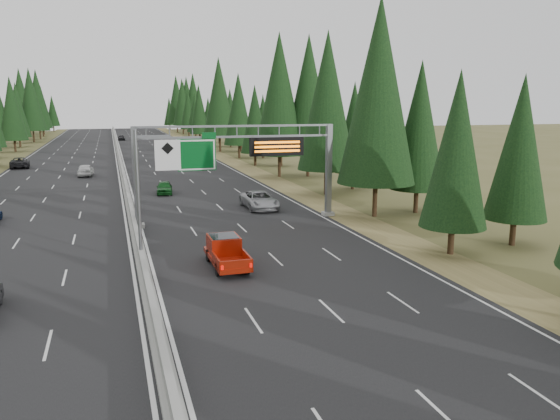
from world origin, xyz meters
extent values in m
cube|color=black|center=(0.00, 80.00, 0.04)|extent=(32.00, 260.00, 0.08)
cube|color=olive|center=(17.80, 80.00, 0.03)|extent=(3.60, 260.00, 0.06)
cube|color=gray|center=(0.00, 80.00, 0.23)|extent=(0.70, 260.00, 0.30)
cube|color=gray|center=(0.00, 80.00, 0.63)|extent=(0.30, 260.00, 0.60)
cube|color=slate|center=(0.35, 35.00, 3.98)|extent=(0.45, 0.45, 7.80)
cube|color=gray|center=(0.35, 35.00, 0.23)|extent=(0.90, 0.90, 0.30)
cube|color=slate|center=(16.20, 35.00, 3.98)|extent=(0.45, 0.45, 7.80)
cube|color=gray|center=(16.20, 35.00, 0.23)|extent=(0.90, 0.90, 0.30)
cube|color=slate|center=(8.28, 35.00, 7.80)|extent=(15.85, 0.35, 0.16)
cube|color=slate|center=(8.28, 35.00, 6.96)|extent=(15.85, 0.35, 0.16)
cube|color=#054C19|center=(5.00, 34.75, 5.63)|extent=(3.00, 0.10, 2.50)
cube|color=silver|center=(5.00, 34.69, 5.63)|extent=(2.85, 0.02, 2.35)
cube|color=#054C19|center=(6.00, 34.75, 7.13)|extent=(1.10, 0.10, 0.45)
cube|color=black|center=(11.50, 34.70, 6.13)|extent=(4.50, 0.40, 1.50)
cube|color=orange|center=(11.50, 34.48, 6.48)|extent=(3.80, 0.02, 0.18)
cube|color=orange|center=(11.50, 34.48, 6.13)|extent=(3.80, 0.02, 0.18)
cube|color=orange|center=(11.50, 34.48, 5.78)|extent=(3.80, 0.02, 0.18)
cylinder|color=slate|center=(0.00, 25.00, 4.08)|extent=(0.20, 0.20, 8.00)
cube|color=gray|center=(0.00, 25.00, 0.18)|extent=(0.50, 0.50, 0.20)
cube|color=slate|center=(1.00, 25.00, 7.68)|extent=(2.00, 0.15, 0.15)
cube|color=silver|center=(1.80, 24.88, 6.58)|extent=(1.50, 0.06, 1.80)
cylinder|color=black|center=(19.12, 21.36, 0.93)|extent=(0.40, 0.40, 1.87)
cone|color=black|center=(19.12, 21.36, 6.77)|extent=(4.20, 4.20, 9.80)
cylinder|color=black|center=(24.60, 22.20, 0.92)|extent=(0.40, 0.40, 1.85)
cone|color=black|center=(24.60, 22.20, 6.69)|extent=(4.15, 4.15, 9.69)
cylinder|color=black|center=(19.99, 33.73, 1.46)|extent=(0.40, 0.40, 2.91)
cone|color=black|center=(19.99, 33.73, 10.55)|extent=(6.55, 6.55, 15.28)
cylinder|color=black|center=(24.29, 34.21, 1.06)|extent=(0.40, 0.40, 2.12)
cone|color=black|center=(24.29, 34.21, 7.68)|extent=(4.77, 4.77, 11.13)
cylinder|color=black|center=(20.32, 45.68, 1.35)|extent=(0.40, 0.40, 2.71)
cone|color=black|center=(20.32, 45.68, 9.81)|extent=(6.09, 6.09, 14.21)
cylinder|color=black|center=(24.60, 48.22, 0.96)|extent=(0.40, 0.40, 1.91)
cone|color=black|center=(24.60, 48.22, 6.94)|extent=(4.31, 4.31, 10.05)
cylinder|color=black|center=(19.70, 60.45, 1.48)|extent=(0.40, 0.40, 2.96)
cone|color=black|center=(19.70, 60.45, 10.73)|extent=(6.66, 6.66, 15.53)
cylinder|color=black|center=(23.56, 60.13, 1.47)|extent=(0.40, 0.40, 2.93)
cone|color=black|center=(23.56, 60.13, 10.62)|extent=(6.59, 6.59, 15.38)
cylinder|color=black|center=(20.10, 74.49, 0.99)|extent=(0.40, 0.40, 1.98)
cone|color=black|center=(20.10, 74.49, 7.18)|extent=(4.46, 4.46, 10.40)
cylinder|color=black|center=(23.69, 72.49, 0.90)|extent=(0.40, 0.40, 1.80)
cone|color=black|center=(23.69, 72.49, 6.54)|extent=(4.06, 4.06, 9.47)
cylinder|color=black|center=(20.33, 86.56, 1.18)|extent=(0.40, 0.40, 2.37)
cone|color=black|center=(20.33, 86.56, 8.58)|extent=(5.32, 5.32, 12.42)
cylinder|color=black|center=(24.53, 85.82, 0.89)|extent=(0.40, 0.40, 1.78)
cone|color=black|center=(24.53, 85.82, 6.46)|extent=(4.01, 4.01, 9.35)
cylinder|color=black|center=(19.59, 100.18, 1.47)|extent=(0.40, 0.40, 2.95)
cone|color=black|center=(19.59, 100.18, 10.69)|extent=(6.64, 6.64, 15.49)
cylinder|color=black|center=(23.72, 99.61, 0.96)|extent=(0.40, 0.40, 1.91)
cone|color=black|center=(23.72, 99.61, 6.94)|extent=(4.31, 4.31, 10.05)
cylinder|color=black|center=(20.93, 113.57, 1.07)|extent=(0.40, 0.40, 2.13)
cone|color=black|center=(20.93, 113.57, 7.72)|extent=(4.79, 4.79, 11.18)
cylinder|color=black|center=(24.17, 111.48, 1.02)|extent=(0.40, 0.40, 2.04)
cone|color=black|center=(24.17, 111.48, 7.39)|extent=(4.59, 4.59, 10.70)
cylinder|color=black|center=(19.81, 126.86, 1.09)|extent=(0.40, 0.40, 2.18)
cone|color=black|center=(19.81, 126.86, 7.92)|extent=(4.91, 4.91, 11.46)
cylinder|color=black|center=(24.36, 125.63, 1.08)|extent=(0.40, 0.40, 2.15)
cone|color=black|center=(24.36, 125.63, 7.80)|extent=(4.84, 4.84, 11.30)
cylinder|color=black|center=(20.63, 139.04, 1.00)|extent=(0.40, 0.40, 2.00)
cone|color=black|center=(20.63, 139.04, 7.23)|extent=(4.49, 4.49, 10.48)
cylinder|color=black|center=(24.07, 138.71, 0.89)|extent=(0.40, 0.40, 1.78)
cone|color=black|center=(24.07, 138.71, 6.44)|extent=(3.99, 3.99, 9.32)
cylinder|color=black|center=(20.81, 153.47, 1.07)|extent=(0.40, 0.40, 2.14)
cone|color=black|center=(20.81, 153.47, 7.78)|extent=(4.83, 4.83, 11.26)
cylinder|color=black|center=(23.78, 152.46, 1.19)|extent=(0.40, 0.40, 2.38)
cone|color=black|center=(23.78, 152.46, 8.63)|extent=(5.36, 5.36, 12.50)
cylinder|color=black|center=(20.81, 166.10, 1.37)|extent=(0.40, 0.40, 2.74)
cone|color=black|center=(20.81, 166.10, 9.94)|extent=(6.17, 6.17, 14.40)
cylinder|color=black|center=(24.20, 165.92, 1.50)|extent=(0.40, 0.40, 3.01)
cone|color=black|center=(24.20, 165.92, 10.89)|extent=(6.76, 6.76, 15.78)
cylinder|color=black|center=(20.38, 177.60, 1.49)|extent=(0.40, 0.40, 2.98)
cone|color=black|center=(20.38, 177.60, 10.79)|extent=(6.70, 6.70, 15.63)
cylinder|color=black|center=(23.92, 178.89, 1.47)|extent=(0.40, 0.40, 2.93)
cone|color=black|center=(23.92, 178.89, 10.63)|extent=(6.60, 6.60, 15.39)
cylinder|color=black|center=(19.42, 191.88, 0.92)|extent=(0.40, 0.40, 1.84)
cone|color=black|center=(19.42, 191.88, 6.66)|extent=(4.13, 4.13, 9.65)
cylinder|color=black|center=(24.64, 192.31, 1.38)|extent=(0.40, 0.40, 2.75)
cone|color=black|center=(24.64, 192.31, 9.97)|extent=(6.19, 6.19, 14.44)
cylinder|color=black|center=(-19.45, 111.54, 1.18)|extent=(0.40, 0.40, 2.36)
cone|color=black|center=(-19.45, 111.54, 8.56)|extent=(5.31, 5.31, 12.40)
cylinder|color=black|center=(-20.33, 124.38, 1.12)|extent=(0.40, 0.40, 2.25)
cone|color=black|center=(-20.33, 124.38, 8.16)|extent=(5.06, 5.06, 11.81)
cylinder|color=black|center=(-19.37, 140.20, 1.45)|extent=(0.40, 0.40, 2.89)
cone|color=black|center=(-19.37, 140.20, 10.49)|extent=(6.51, 6.51, 15.19)
cylinder|color=black|center=(-23.21, 137.23, 1.22)|extent=(0.40, 0.40, 2.44)
cone|color=black|center=(-23.21, 137.23, 8.83)|extent=(5.48, 5.48, 12.78)
cylinder|color=black|center=(-19.18, 152.40, 1.47)|extent=(0.40, 0.40, 2.94)
cone|color=black|center=(-19.18, 152.40, 10.67)|extent=(6.62, 6.62, 15.45)
cylinder|color=black|center=(-23.10, 151.60, 1.49)|extent=(0.40, 0.40, 2.97)
cone|color=black|center=(-23.10, 151.60, 10.77)|extent=(6.69, 6.69, 15.60)
cylinder|color=black|center=(-19.64, 164.24, 0.88)|extent=(0.40, 0.40, 1.77)
cone|color=black|center=(-19.64, 164.24, 6.42)|extent=(3.98, 3.98, 9.29)
cylinder|color=black|center=(-24.70, 166.88, 1.10)|extent=(0.40, 0.40, 2.21)
cone|color=black|center=(-24.70, 166.88, 8.00)|extent=(4.96, 4.96, 11.58)
cylinder|color=black|center=(-20.76, 176.82, 1.19)|extent=(0.40, 0.40, 2.38)
cone|color=black|center=(-20.76, 176.82, 8.63)|extent=(5.35, 5.35, 12.49)
cylinder|color=black|center=(-24.66, 177.61, 1.36)|extent=(0.40, 0.40, 2.73)
cone|color=black|center=(-24.66, 177.61, 9.88)|extent=(6.13, 6.13, 14.31)
cylinder|color=black|center=(-19.37, 193.63, 0.97)|extent=(0.40, 0.40, 1.94)
cone|color=black|center=(-19.37, 193.63, 7.03)|extent=(4.37, 4.37, 10.19)
cylinder|color=black|center=(-23.13, 190.18, 1.29)|extent=(0.40, 0.40, 2.58)
cone|color=black|center=(-23.13, 190.18, 9.35)|extent=(5.80, 5.80, 13.54)
imported|color=#9C9CA0|center=(11.38, 39.73, 0.87)|extent=(2.70, 5.71, 1.58)
cylinder|color=black|center=(3.98, 21.13, 0.46)|extent=(0.28, 0.75, 0.75)
cylinder|color=black|center=(5.58, 21.13, 0.46)|extent=(0.28, 0.75, 0.75)
cylinder|color=black|center=(3.98, 24.23, 0.46)|extent=(0.28, 0.75, 0.75)
cylinder|color=black|center=(5.58, 24.23, 0.46)|extent=(0.28, 0.75, 0.75)
cube|color=#9A1A09|center=(4.78, 22.72, 0.60)|extent=(1.88, 5.26, 0.28)
cube|color=#9A1A09|center=(4.78, 23.57, 1.25)|extent=(1.78, 2.07, 1.03)
cube|color=black|center=(4.78, 23.57, 1.54)|extent=(1.60, 1.78, 0.52)
cube|color=#9A1A09|center=(3.89, 21.32, 0.93)|extent=(0.09, 2.25, 0.56)
cube|color=#9A1A09|center=(5.67, 21.32, 0.93)|extent=(0.09, 2.25, 0.56)
cube|color=#9A1A09|center=(4.78, 20.19, 0.93)|extent=(1.88, 0.09, 0.56)
imported|color=#114E19|center=(3.86, 50.74, 0.76)|extent=(1.99, 4.12, 1.35)
imported|color=#5F0D16|center=(10.96, 73.64, 0.79)|extent=(1.70, 4.38, 1.42)
imported|color=black|center=(11.50, 76.56, 0.79)|extent=(2.26, 4.99, 1.42)
imported|color=silver|center=(8.57, 109.06, 0.74)|extent=(2.52, 4.87, 1.31)
imported|color=black|center=(1.50, 140.60, 0.78)|extent=(1.67, 4.11, 1.40)
imported|color=silver|center=(-4.71, 68.53, 0.88)|extent=(2.17, 4.80, 1.60)
imported|color=black|center=(-14.46, 81.34, 0.87)|extent=(3.18, 5.91, 1.58)
camera|label=1|loc=(-1.41, -7.75, 9.60)|focal=35.00mm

